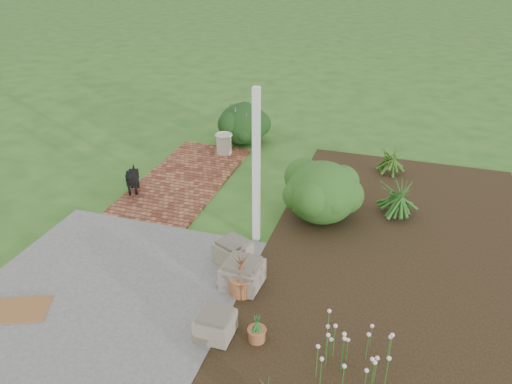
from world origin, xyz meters
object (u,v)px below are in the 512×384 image
(stone_trough_near, at_px, (215,325))
(evergreen_shrub, at_px, (322,191))
(cream_ceramic_urn, at_px, (224,144))
(black_dog, at_px, (132,178))

(stone_trough_near, xyz_separation_m, evergreen_shrub, (0.66, 3.15, 0.36))
(cream_ceramic_urn, bearing_deg, black_dog, -113.12)
(cream_ceramic_urn, distance_m, evergreen_shrub, 3.29)
(black_dog, xyz_separation_m, cream_ceramic_urn, (0.96, 2.24, -0.08))
(evergreen_shrub, bearing_deg, black_dog, -177.25)
(stone_trough_near, relative_size, cream_ceramic_urn, 0.98)
(stone_trough_near, xyz_separation_m, cream_ceramic_urn, (-1.88, 5.22, 0.08))
(stone_trough_near, height_order, black_dog, black_dog)
(cream_ceramic_urn, bearing_deg, stone_trough_near, -70.16)
(black_dog, height_order, cream_ceramic_urn, black_dog)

